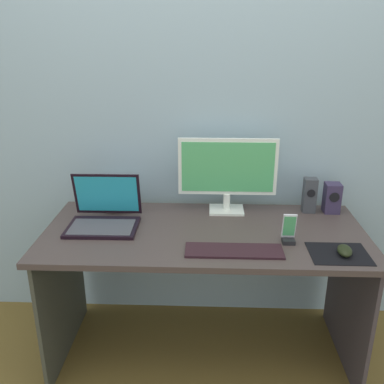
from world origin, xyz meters
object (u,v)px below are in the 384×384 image
(laptop, at_px, (104,216))
(keyboard_external, at_px, (234,251))
(mouse, at_px, (345,251))
(monitor, at_px, (228,172))
(speaker_near_monitor, at_px, (309,195))
(fishbowl, at_px, (116,194))
(speaker_right, at_px, (332,198))
(phone_in_dock, at_px, (289,233))

(laptop, distance_m, keyboard_external, 0.67)
(keyboard_external, xyz_separation_m, mouse, (0.47, -0.01, 0.02))
(laptop, height_order, keyboard_external, laptop)
(monitor, xyz_separation_m, speaker_near_monitor, (0.43, 0.01, -0.13))
(speaker_near_monitor, distance_m, laptop, 1.06)
(speaker_near_monitor, height_order, fishbowl, speaker_near_monitor)
(fishbowl, relative_size, keyboard_external, 0.41)
(monitor, relative_size, speaker_near_monitor, 2.75)
(monitor, height_order, speaker_right, monitor)
(speaker_near_monitor, height_order, phone_in_dock, speaker_near_monitor)
(speaker_right, xyz_separation_m, speaker_near_monitor, (-0.12, 0.00, 0.01))
(laptop, relative_size, mouse, 3.37)
(mouse, bearing_deg, speaker_near_monitor, 103.41)
(monitor, height_order, phone_in_dock, monitor)
(fishbowl, xyz_separation_m, keyboard_external, (0.60, -0.46, -0.08))
(monitor, xyz_separation_m, mouse, (0.48, -0.46, -0.20))
(monitor, bearing_deg, mouse, -43.47)
(speaker_near_monitor, xyz_separation_m, laptop, (-1.03, -0.21, -0.04))
(mouse, bearing_deg, phone_in_dock, 160.78)
(keyboard_external, bearing_deg, speaker_near_monitor, 47.64)
(keyboard_external, distance_m, phone_in_dock, 0.27)
(speaker_right, bearing_deg, keyboard_external, -139.25)
(speaker_right, relative_size, speaker_near_monitor, 0.86)
(phone_in_dock, bearing_deg, mouse, -26.20)
(fishbowl, distance_m, phone_in_dock, 0.92)
(speaker_near_monitor, bearing_deg, keyboard_external, -132.12)
(monitor, distance_m, laptop, 0.66)
(speaker_near_monitor, bearing_deg, monitor, -178.69)
(laptop, xyz_separation_m, keyboard_external, (0.62, -0.25, -0.04))
(monitor, xyz_separation_m, fishbowl, (-0.59, 0.01, -0.14))
(monitor, distance_m, keyboard_external, 0.50)
(fishbowl, bearing_deg, speaker_near_monitor, -0.19)
(speaker_right, xyz_separation_m, fishbowl, (-1.13, 0.00, 0.00))
(keyboard_external, relative_size, phone_in_dock, 3.03)
(mouse, bearing_deg, laptop, 173.67)
(monitor, relative_size, laptop, 1.50)
(speaker_near_monitor, relative_size, laptop, 0.55)
(phone_in_dock, bearing_deg, speaker_right, 51.78)
(speaker_near_monitor, relative_size, mouse, 1.84)
(speaker_right, bearing_deg, monitor, -178.98)
(monitor, relative_size, phone_in_dock, 3.64)
(fishbowl, relative_size, mouse, 1.71)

